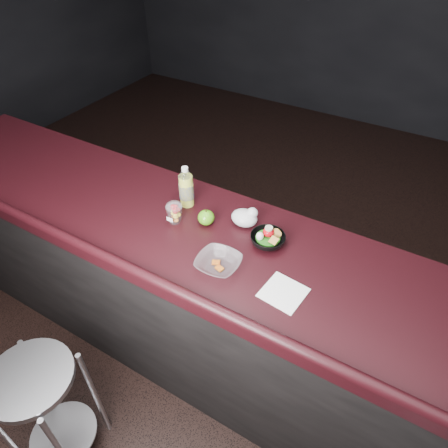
% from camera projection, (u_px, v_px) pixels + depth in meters
% --- Properties ---
extents(ground, '(8.00, 8.00, 0.00)m').
position_uv_depth(ground, '(202.00, 407.00, 2.25)').
color(ground, black).
rests_on(ground, ground).
extents(room_shell, '(8.00, 8.00, 8.00)m').
position_uv_depth(room_shell, '(177.00, 90.00, 1.07)').
color(room_shell, black).
rests_on(room_shell, ground).
extents(counter, '(4.06, 0.71, 1.02)m').
position_uv_depth(counter, '(229.00, 314.00, 2.12)').
color(counter, black).
rests_on(counter, ground).
extents(stool_left, '(0.45, 0.45, 0.73)m').
position_uv_depth(stool_left, '(43.00, 400.00, 1.74)').
color(stool_left, '#B2B2B7').
rests_on(stool_left, ground).
extents(lemonade_bottle, '(0.07, 0.07, 0.22)m').
position_uv_depth(lemonade_bottle, '(186.00, 189.00, 1.95)').
color(lemonade_bottle, '#E0EB3D').
rests_on(lemonade_bottle, counter).
extents(fruit_cup, '(0.08, 0.08, 0.11)m').
position_uv_depth(fruit_cup, '(174.00, 212.00, 1.87)').
color(fruit_cup, white).
rests_on(fruit_cup, counter).
extents(green_apple, '(0.08, 0.08, 0.08)m').
position_uv_depth(green_apple, '(206.00, 217.00, 1.88)').
color(green_apple, '#27780D').
rests_on(green_apple, counter).
extents(plastic_bag, '(0.13, 0.10, 0.09)m').
position_uv_depth(plastic_bag, '(245.00, 217.00, 1.87)').
color(plastic_bag, silver).
rests_on(plastic_bag, counter).
extents(snack_bowl, '(0.19, 0.19, 0.09)m').
position_uv_depth(snack_bowl, '(268.00, 239.00, 1.77)').
color(snack_bowl, black).
rests_on(snack_bowl, counter).
extents(takeout_bowl, '(0.19, 0.19, 0.05)m').
position_uv_depth(takeout_bowl, '(218.00, 263.00, 1.67)').
color(takeout_bowl, silver).
rests_on(takeout_bowl, counter).
extents(paper_napkin, '(0.18, 0.18, 0.00)m').
position_uv_depth(paper_napkin, '(283.00, 293.00, 1.58)').
color(paper_napkin, white).
rests_on(paper_napkin, counter).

